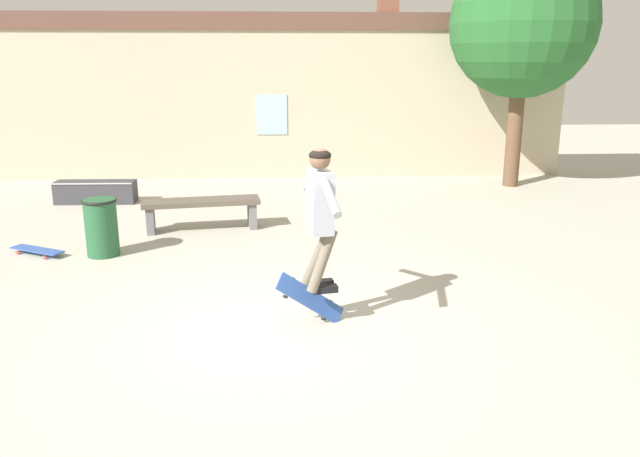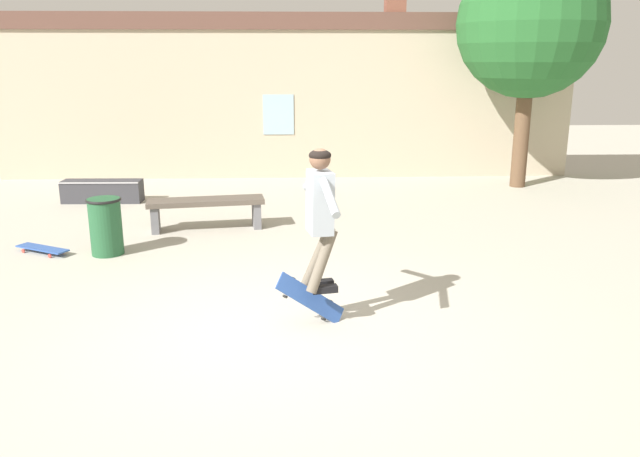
{
  "view_description": "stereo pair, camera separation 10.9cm",
  "coord_description": "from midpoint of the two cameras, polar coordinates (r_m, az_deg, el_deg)",
  "views": [
    {
      "loc": [
        0.09,
        -5.91,
        2.69
      ],
      "look_at": [
        0.43,
        0.12,
        1.04
      ],
      "focal_mm": 35.0,
      "sensor_mm": 36.0,
      "label": 1
    },
    {
      "loc": [
        0.19,
        -5.92,
        2.69
      ],
      "look_at": [
        0.43,
        0.12,
        1.04
      ],
      "focal_mm": 35.0,
      "sensor_mm": 36.0,
      "label": 2
    }
  ],
  "objects": [
    {
      "name": "park_bench",
      "position": [
        10.24,
        -11.07,
        1.9
      ],
      "size": [
        1.91,
        0.75,
        0.51
      ],
      "rotation": [
        0.0,
        0.0,
        0.15
      ],
      "color": "brown",
      "rests_on": "ground_plane"
    },
    {
      "name": "building_backdrop",
      "position": [
        14.63,
        -3.84,
        12.22
      ],
      "size": [
        13.86,
        0.52,
        4.72
      ],
      "color": "#B7A88E",
      "rests_on": "ground_plane"
    },
    {
      "name": "skate_ledge",
      "position": [
        12.78,
        -20.05,
        3.16
      ],
      "size": [
        1.52,
        0.45,
        0.43
      ],
      "rotation": [
        0.0,
        0.0,
        -0.02
      ],
      "color": "#38383D",
      "rests_on": "ground_plane"
    },
    {
      "name": "trash_bin",
      "position": [
        9.26,
        -19.69,
        0.21
      ],
      "size": [
        0.49,
        0.49,
        0.81
      ],
      "color": "#235633",
      "rests_on": "ground_plane"
    },
    {
      "name": "skater",
      "position": [
        6.21,
        -0.49,
        1.91
      ],
      "size": [
        0.39,
        1.32,
        1.46
      ],
      "rotation": [
        0.0,
        0.0,
        0.19
      ],
      "color": "#9EA8B2"
    },
    {
      "name": "ground_plane",
      "position": [
        6.5,
        -4.3,
        -9.21
      ],
      "size": [
        40.0,
        40.0,
        0.0
      ],
      "primitive_type": "plane",
      "color": "#B2AD9E"
    },
    {
      "name": "skateboard_flipping",
      "position": [
        6.5,
        -1.37,
        -6.45
      ],
      "size": [
        0.73,
        0.33,
        0.63
      ],
      "rotation": [
        0.0,
        0.0,
        0.26
      ],
      "color": "#2D519E"
    },
    {
      "name": "skateboard_resting",
      "position": [
        9.73,
        -24.74,
        -1.79
      ],
      "size": [
        0.86,
        0.59,
        0.08
      ],
      "rotation": [
        0.0,
        0.0,
        5.79
      ],
      "color": "#2D519E",
      "rests_on": "ground_plane"
    },
    {
      "name": "tree_right",
      "position": [
        14.08,
        17.85,
        17.29
      ],
      "size": [
        3.0,
        3.0,
        4.88
      ],
      "color": "brown",
      "rests_on": "ground_plane"
    }
  ]
}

